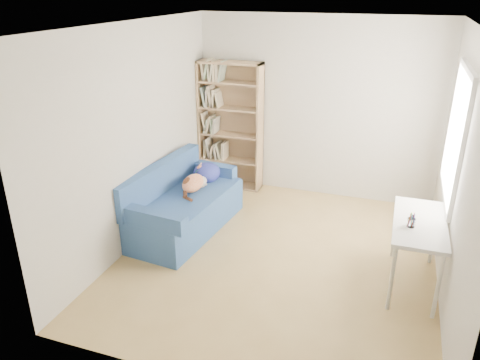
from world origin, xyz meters
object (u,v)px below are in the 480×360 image
(sofa, at_px, (183,204))
(bookshelf, at_px, (231,131))
(desk, at_px, (419,229))
(pen_cup, at_px, (411,222))

(sofa, bearing_deg, bookshelf, 92.40)
(sofa, relative_size, bookshelf, 0.95)
(bookshelf, xyz_separation_m, desk, (2.73, -1.88, -0.22))
(sofa, distance_m, pen_cup, 2.82)
(desk, xyz_separation_m, pen_cup, (-0.09, -0.15, 0.14))
(desk, bearing_deg, pen_cup, -122.25)
(sofa, height_order, bookshelf, bookshelf)
(desk, bearing_deg, sofa, 172.84)
(sofa, height_order, pen_cup, pen_cup)
(bookshelf, distance_m, desk, 3.32)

